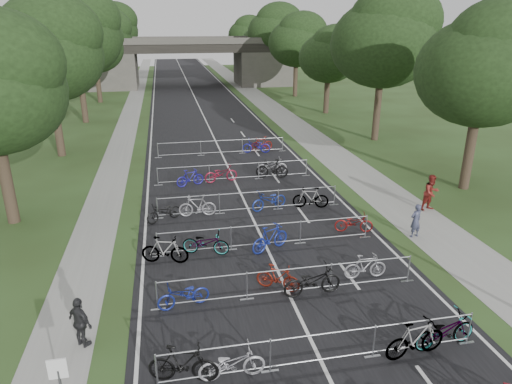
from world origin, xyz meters
TOP-DOWN VIEW (x-y plane):
  - road at (0.00, 50.00)m, footprint 11.00×140.00m
  - sidewalk_right at (8.00, 50.00)m, footprint 3.00×140.00m
  - sidewalk_left at (-7.50, 50.00)m, footprint 2.00×140.00m
  - lane_markings at (0.00, 50.00)m, footprint 0.12×140.00m
  - overpass_bridge at (0.00, 65.00)m, footprint 31.00×8.00m
  - park_sign at (-6.80, 3.00)m, footprint 0.45×0.06m
  - tree_right_0 at (13.11, 15.93)m, footprint 7.17×7.17m
  - tree_left_1 at (-11.39, 27.93)m, footprint 7.56×7.56m
  - tree_right_1 at (13.11, 27.93)m, footprint 8.18×8.18m
  - tree_left_2 at (-11.39, 39.93)m, footprint 8.40×8.40m
  - tree_right_2 at (13.11, 39.93)m, footprint 6.16×6.16m
  - tree_left_3 at (-11.39, 51.93)m, footprint 6.72×6.72m
  - tree_right_3 at (13.11, 51.93)m, footprint 7.17×7.17m
  - tree_left_4 at (-11.39, 63.93)m, footprint 7.56×7.56m
  - tree_right_4 at (13.11, 63.93)m, footprint 8.18×8.18m
  - tree_left_5 at (-11.39, 75.93)m, footprint 8.40×8.40m
  - tree_right_5 at (13.11, 75.93)m, footprint 6.16×6.16m
  - tree_left_6 at (-11.39, 87.93)m, footprint 6.72×6.72m
  - tree_right_6 at (13.11, 87.93)m, footprint 7.17×7.17m
  - barrier_row_1 at (0.00, 3.60)m, footprint 9.70×0.08m
  - barrier_row_2 at (0.00, 7.20)m, footprint 9.70×0.08m
  - barrier_row_3 at (0.00, 11.00)m, footprint 9.70×0.08m
  - barrier_row_4 at (0.00, 15.00)m, footprint 9.70×0.08m
  - barrier_row_5 at (0.00, 20.00)m, footprint 9.70×0.08m
  - barrier_row_6 at (0.00, 26.00)m, footprint 9.70×0.08m
  - bike_4 at (-3.91, 3.71)m, footprint 2.00×1.00m
  - bike_5 at (-2.60, 3.58)m, footprint 1.85×0.67m
  - bike_6 at (2.72, 3.40)m, footprint 2.03×0.80m
  - bike_7 at (3.80, 3.63)m, footprint 2.15×0.97m
  - bike_8 at (-3.72, 7.18)m, footprint 1.89×0.97m
  - bike_9 at (-0.32, 7.61)m, footprint 1.66×1.26m
  - bike_10 at (0.79, 7.04)m, footprint 2.16×0.87m
  - bike_11 at (3.11, 7.73)m, footprint 1.68×0.52m
  - bike_12 at (-4.30, 10.42)m, footprint 2.00×1.04m
  - bike_13 at (-2.62, 10.85)m, footprint 2.11×1.29m
  - bike_14 at (0.09, 10.62)m, footprint 1.97×1.37m
  - bike_15 at (4.30, 11.66)m, footprint 1.86×1.03m
  - bike_16 at (-4.30, 14.62)m, footprint 1.92×1.43m
  - bike_17 at (-2.65, 14.90)m, footprint 1.90×0.64m
  - bike_18 at (1.06, 15.05)m, footprint 2.13×1.31m
  - bike_19 at (3.24, 14.86)m, footprint 1.95×0.96m
  - bike_20 at (-2.72, 19.51)m, footprint 1.77×1.00m
  - bike_21 at (-0.83, 19.90)m, footprint 2.11×1.01m
  - bike_22 at (2.38, 20.02)m, footprint 2.08×0.95m
  - bike_23 at (2.57, 20.87)m, footprint 1.96×0.73m
  - bike_26 at (2.57, 25.90)m, footprint 2.15×1.10m
  - bike_27 at (3.10, 26.49)m, footprint 1.82×0.87m
  - pedestrian_a at (6.80, 10.64)m, footprint 0.65×0.51m
  - pedestrian_b at (9.20, 13.37)m, footprint 1.06×0.91m
  - pedestrian_c at (-6.80, 5.79)m, footprint 0.97×0.95m

SIDE VIEW (x-z plane):
  - lane_markings at x=0.00m, z-range 0.00..0.00m
  - road at x=0.00m, z-range 0.00..0.01m
  - sidewalk_right at x=8.00m, z-range 0.00..0.01m
  - sidewalk_left at x=-7.50m, z-range 0.00..0.01m
  - bike_15 at x=4.30m, z-range 0.00..0.93m
  - bike_8 at x=-3.72m, z-range 0.00..0.95m
  - bike_16 at x=-4.30m, z-range 0.00..0.96m
  - bike_5 at x=-2.60m, z-range 0.00..0.97m
  - bike_9 at x=-0.32m, z-range 0.00..1.00m
  - bike_11 at x=3.11m, z-range 0.00..1.00m
  - bike_23 at x=2.57m, z-range 0.00..1.02m
  - bike_20 at x=-2.72m, z-range 0.00..1.03m
  - bike_13 at x=-2.62m, z-range 0.00..1.05m
  - bike_27 at x=3.10m, z-range 0.00..1.05m
  - bike_18 at x=1.06m, z-range 0.00..1.06m
  - bike_21 at x=-0.83m, z-range 0.00..1.07m
  - bike_26 at x=2.57m, z-range 0.00..1.08m
  - barrier_row_1 at x=0.00m, z-range 0.00..1.10m
  - barrier_row_2 at x=0.00m, z-range 0.00..1.10m
  - barrier_row_3 at x=0.00m, z-range 0.00..1.10m
  - barrier_row_4 at x=0.00m, z-range 0.00..1.10m
  - barrier_row_5 at x=0.00m, z-range 0.00..1.10m
  - barrier_row_6 at x=0.00m, z-range 0.00..1.10m
  - bike_7 at x=3.80m, z-range 0.00..1.09m
  - bike_10 at x=0.79m, z-range 0.00..1.12m
  - bike_17 at x=-2.65m, z-range 0.00..1.12m
  - bike_19 at x=3.24m, z-range 0.00..1.13m
  - bike_12 at x=-4.30m, z-range 0.00..1.16m
  - bike_4 at x=-3.91m, z-range 0.00..1.16m
  - bike_14 at x=0.09m, z-range 0.00..1.16m
  - bike_6 at x=2.72m, z-range 0.00..1.19m
  - bike_22 at x=2.38m, z-range 0.00..1.21m
  - pedestrian_a at x=6.80m, z-range 0.00..1.58m
  - pedestrian_c at x=-6.80m, z-range 0.00..1.64m
  - pedestrian_b at x=9.20m, z-range 0.00..1.90m
  - park_sign at x=-6.80m, z-range 0.36..2.18m
  - overpass_bridge at x=0.00m, z-range 0.01..7.06m
  - tree_right_2 at x=13.11m, z-range 1.25..10.64m
  - tree_right_5 at x=13.11m, z-range 1.25..10.64m
  - tree_left_3 at x=-11.39m, z-range 1.36..11.61m
  - tree_left_6 at x=-11.39m, z-range 1.36..11.61m
  - tree_right_0 at x=13.11m, z-range 1.46..12.39m
  - tree_right_3 at x=13.11m, z-range 1.46..12.39m
  - tree_right_6 at x=13.11m, z-range 1.46..12.39m
  - tree_left_1 at x=-11.39m, z-range 1.54..13.07m
  - tree_left_4 at x=-11.39m, z-range 1.54..13.07m
  - tree_right_1 at x=13.11m, z-range 1.67..14.13m
  - tree_right_4 at x=13.11m, z-range 1.67..14.13m
  - tree_left_2 at x=-11.39m, z-range 1.71..14.52m
  - tree_left_5 at x=-11.39m, z-range 1.71..14.52m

